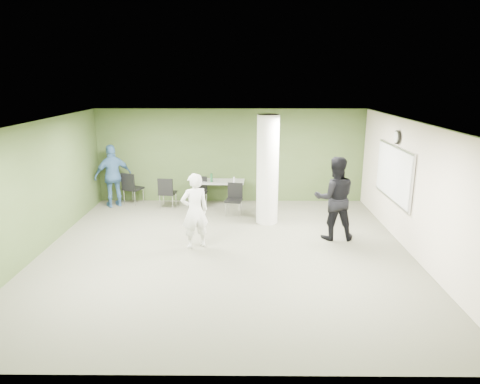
{
  "coord_description": "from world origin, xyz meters",
  "views": [
    {
      "loc": [
        0.38,
        -8.66,
        3.69
      ],
      "look_at": [
        0.3,
        1.0,
        1.09
      ],
      "focal_mm": 32.0,
      "sensor_mm": 36.0,
      "label": 1
    }
  ],
  "objects_px": {
    "man_blue": "(113,176)",
    "man_black": "(335,198)",
    "woman_white": "(195,211)",
    "chair_back_left": "(131,186)",
    "folding_table": "(218,183)"
  },
  "relations": [
    {
      "from": "man_black",
      "to": "man_blue",
      "type": "relative_size",
      "value": 1.07
    },
    {
      "from": "folding_table",
      "to": "woman_white",
      "type": "bearing_deg",
      "value": -92.75
    },
    {
      "from": "chair_back_left",
      "to": "man_black",
      "type": "relative_size",
      "value": 0.5
    },
    {
      "from": "chair_back_left",
      "to": "woman_white",
      "type": "distance_m",
      "value": 4.01
    },
    {
      "from": "woman_white",
      "to": "man_black",
      "type": "xyz_separation_m",
      "value": [
        3.18,
        0.58,
        0.13
      ]
    },
    {
      "from": "woman_white",
      "to": "folding_table",
      "type": "bearing_deg",
      "value": -119.28
    },
    {
      "from": "folding_table",
      "to": "chair_back_left",
      "type": "distance_m",
      "value": 2.58
    },
    {
      "from": "chair_back_left",
      "to": "folding_table",
      "type": "bearing_deg",
      "value": -156.05
    },
    {
      "from": "woman_white",
      "to": "chair_back_left",
      "type": "bearing_deg",
      "value": -79.43
    },
    {
      "from": "chair_back_left",
      "to": "man_black",
      "type": "xyz_separation_m",
      "value": [
        5.44,
        -2.72,
        0.41
      ]
    },
    {
      "from": "woman_white",
      "to": "man_blue",
      "type": "height_order",
      "value": "man_blue"
    },
    {
      "from": "folding_table",
      "to": "man_blue",
      "type": "relative_size",
      "value": 0.86
    },
    {
      "from": "woman_white",
      "to": "man_black",
      "type": "height_order",
      "value": "man_black"
    },
    {
      "from": "man_black",
      "to": "man_blue",
      "type": "distance_m",
      "value": 6.42
    },
    {
      "from": "man_blue",
      "to": "man_black",
      "type": "bearing_deg",
      "value": 124.35
    }
  ]
}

